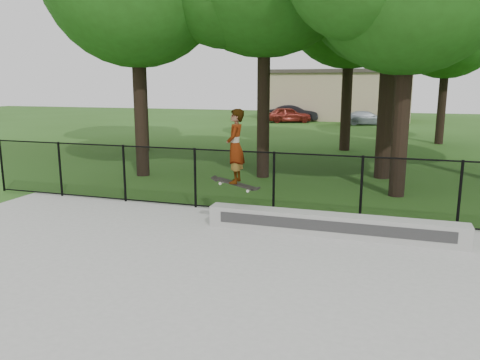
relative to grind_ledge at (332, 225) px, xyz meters
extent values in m
plane|color=#284E16|center=(-1.52, -4.70, -0.28)|extent=(100.00, 100.00, 0.00)
cube|color=#9F9E99|center=(-1.52, -4.70, -0.25)|extent=(14.00, 12.00, 0.06)
cube|color=#9D9D98|center=(0.00, 0.00, 0.00)|extent=(5.18, 0.40, 0.45)
imported|color=maroon|center=(-6.98, 28.46, 0.35)|extent=(3.97, 2.78, 1.26)
imported|color=black|center=(-6.87, 30.08, 0.39)|extent=(3.91, 2.19, 1.34)
imported|color=#939DA7|center=(-0.75, 27.97, 0.25)|extent=(3.59, 2.15, 1.06)
cube|color=black|center=(-1.99, -0.22, 0.77)|extent=(0.83, 0.23, 0.20)
imported|color=#C2F0FF|center=(-1.99, -0.22, 1.56)|extent=(0.44, 0.60, 1.53)
cylinder|color=black|center=(-9.52, 1.20, 0.53)|extent=(0.06, 0.06, 1.50)
cylinder|color=black|center=(-7.52, 1.20, 0.53)|extent=(0.06, 0.06, 1.50)
cylinder|color=black|center=(-5.52, 1.20, 0.53)|extent=(0.06, 0.06, 1.50)
cylinder|color=black|center=(-3.52, 1.20, 0.53)|extent=(0.06, 0.06, 1.50)
cylinder|color=black|center=(-1.52, 1.20, 0.53)|extent=(0.06, 0.06, 1.50)
cylinder|color=black|center=(0.48, 1.20, 0.53)|extent=(0.06, 0.06, 1.50)
cylinder|color=black|center=(2.48, 1.20, 0.53)|extent=(0.06, 0.06, 1.50)
cylinder|color=black|center=(-1.52, 1.20, 1.25)|extent=(16.00, 0.04, 0.04)
cylinder|color=black|center=(-1.52, 1.20, -0.17)|extent=(16.00, 0.04, 0.04)
cube|color=black|center=(-1.52, 1.20, 0.53)|extent=(16.00, 0.01, 1.50)
cylinder|color=black|center=(-7.02, 4.80, 2.18)|extent=(0.44, 0.44, 4.93)
cylinder|color=black|center=(-3.02, 5.80, 2.39)|extent=(0.44, 0.44, 5.35)
cylinder|color=black|center=(1.28, 4.30, 1.98)|extent=(0.44, 0.44, 4.53)
cylinder|color=black|center=(-10.02, 10.30, 2.34)|extent=(0.44, 0.44, 5.26)
cylinder|color=black|center=(-1.02, 13.30, 2.29)|extent=(0.44, 0.44, 5.15)
cylinder|color=black|center=(3.48, 17.30, 2.01)|extent=(0.44, 0.44, 4.59)
sphere|color=#225115|center=(3.48, 17.30, 5.82)|extent=(5.51, 5.51, 5.51)
cylinder|color=black|center=(0.83, 6.87, 2.14)|extent=(0.44, 0.44, 4.84)
cube|color=tan|center=(-3.52, 33.30, 1.72)|extent=(12.00, 6.00, 4.00)
cube|color=#3F3833|center=(-3.52, 33.30, 3.87)|extent=(12.40, 6.40, 0.30)
camera|label=1|loc=(1.01, -9.26, 2.81)|focal=35.00mm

